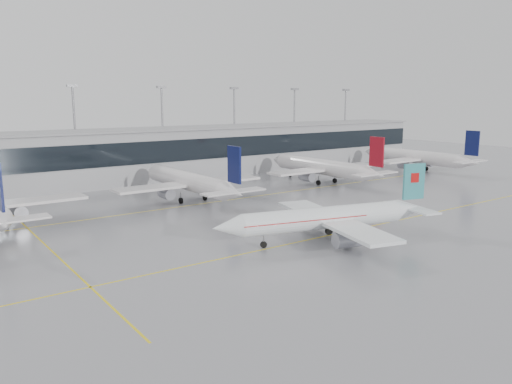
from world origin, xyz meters
TOP-DOWN VIEW (x-y plane):
  - ground at (0.00, 0.00)m, footprint 320.00×320.00m
  - taxi_line_main at (0.00, 0.00)m, footprint 120.00×0.25m
  - taxi_line_north at (0.00, 30.00)m, footprint 120.00×0.25m
  - taxi_line_cross at (-30.00, 15.00)m, footprint 0.25×60.00m
  - terminal at (0.00, 62.00)m, footprint 180.00×15.00m
  - terminal_glass at (0.00, 54.45)m, footprint 180.00×0.20m
  - terminal_roof at (0.00, 62.00)m, footprint 182.00×16.00m
  - light_masts at (0.00, 68.00)m, footprint 156.40×1.00m
  - air_canada_jet at (2.75, -1.93)m, footprint 32.86×25.94m
  - parked_jet_c at (-0.00, 33.69)m, footprint 29.64×36.96m
  - parked_jet_d at (35.00, 33.69)m, footprint 29.64×36.96m
  - parked_jet_e at (70.00, 33.69)m, footprint 29.64×36.96m

SIDE VIEW (x-z plane):
  - ground at x=0.00m, z-range 0.00..0.00m
  - taxi_line_main at x=0.00m, z-range 0.00..0.01m
  - taxi_line_north at x=0.00m, z-range 0.00..0.01m
  - taxi_line_cross at x=-30.00m, z-range 0.00..0.01m
  - air_canada_jet at x=2.75m, z-range -1.89..8.19m
  - parked_jet_c at x=0.00m, z-range -2.15..9.57m
  - parked_jet_d at x=35.00m, z-range -2.15..9.57m
  - parked_jet_e at x=70.00m, z-range -2.15..9.57m
  - terminal at x=0.00m, z-range 0.00..12.00m
  - terminal_glass at x=0.00m, z-range 5.00..10.00m
  - terminal_roof at x=0.00m, z-range 12.00..12.40m
  - light_masts at x=0.00m, z-range 2.04..24.64m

